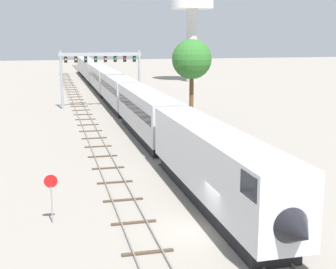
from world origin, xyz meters
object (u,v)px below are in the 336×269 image
at_px(signal_gantry, 101,65).
at_px(water_tower, 192,5).
at_px(stop_sign, 51,192).
at_px(trackside_tree_left, 192,60).
at_px(passenger_train, 109,84).

distance_m(signal_gantry, water_tower, 46.52).
bearing_deg(water_tower, signal_gantry, -123.98).
distance_m(water_tower, stop_sign, 90.21).
relative_size(water_tower, stop_sign, 7.77).
distance_m(water_tower, trackside_tree_left, 53.05).
bearing_deg(passenger_train, trackside_tree_left, -70.13).
bearing_deg(trackside_tree_left, passenger_train, 109.87).
height_order(passenger_train, stop_sign, passenger_train).
height_order(passenger_train, trackside_tree_left, trackside_tree_left).
xyz_separation_m(signal_gantry, stop_sign, (-7.75, -45.06, -4.43)).
xyz_separation_m(signal_gantry, water_tower, (25.22, 37.42, 11.30)).
height_order(signal_gantry, water_tower, water_tower).
xyz_separation_m(stop_sign, trackside_tree_left, (18.01, 32.58, 5.70)).
bearing_deg(water_tower, trackside_tree_left, -106.69).
bearing_deg(stop_sign, passenger_train, 79.65).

